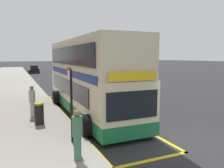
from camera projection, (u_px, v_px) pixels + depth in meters
ground_plane at (56, 77)px, 37.97m from camera, size 260.00×260.00×0.00m
pavement_near at (11, 78)px, 35.16m from camera, size 6.00×76.00×0.14m
double_decker_bus at (88, 79)px, 13.64m from camera, size 3.26×11.24×4.40m
bus_bay_markings at (89, 113)px, 13.75m from camera, size 3.07×13.85×0.01m
bus_stop_sign at (71, 99)px, 8.64m from camera, size 0.09×0.51×2.90m
parked_car_black_far at (34, 69)px, 46.66m from camera, size 2.09×4.20×1.62m
parked_car_navy_ahead at (81, 71)px, 41.72m from camera, size 2.09×4.20×1.62m
parked_car_silver_across at (60, 69)px, 48.04m from camera, size 2.09×4.20×1.62m
pedestrian_waiting_near_sign at (32, 100)px, 12.28m from camera, size 0.34×0.34×1.74m
pedestrian_further_back at (77, 133)px, 7.13m from camera, size 0.34×0.34×1.66m
litter_bin at (39, 113)px, 11.02m from camera, size 0.47×0.47×1.06m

